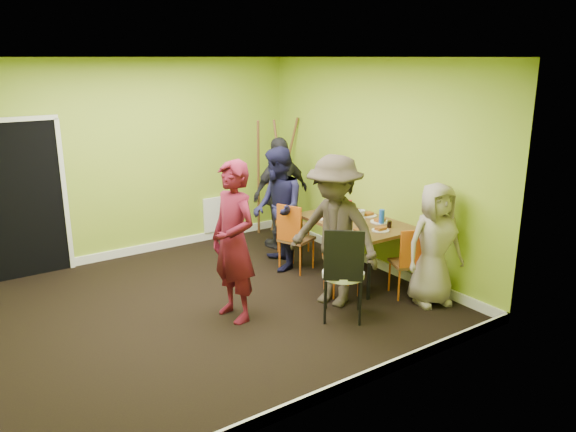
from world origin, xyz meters
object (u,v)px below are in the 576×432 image
chair_left_near (336,254)px  chair_left_far (293,234)px  person_standing (234,242)px  person_back_end (281,193)px  chair_back_end (286,206)px  easel (275,179)px  dining_table (356,225)px  chair_bentwood (343,270)px  person_front_end (435,244)px  orange_bottle (343,214)px  person_left_near (334,232)px  thermos (349,212)px  blue_bottle (382,217)px  person_left_far (278,209)px  chair_front_end (410,259)px

chair_left_near → chair_left_far: bearing=-161.7°
person_standing → person_back_end: (1.78, 1.74, -0.05)m
chair_back_end → easel: 0.73m
dining_table → person_standing: 1.95m
chair_bentwood → person_standing: (-0.93, 0.73, 0.29)m
chair_left_near → person_front_end: person_front_end is taller
orange_bottle → person_front_end: size_ratio=0.05×
dining_table → person_left_near: (-0.80, -0.52, 0.19)m
dining_table → thermos: bearing=141.3°
thermos → person_front_end: person_front_end is taller
chair_left_near → blue_bottle: 0.84m
easel → chair_left_near: bearing=-105.6°
person_left_far → person_standing: bearing=-29.5°
person_standing → person_back_end: size_ratio=1.06×
chair_front_end → easel: easel is taller
thermos → person_front_end: size_ratio=0.17×
orange_bottle → person_front_end: person_front_end is taller
orange_bottle → person_left_far: (-0.65, 0.58, 0.05)m
chair_left_far → person_left_near: person_left_near is taller
easel → dining_table: bearing=-91.5°
blue_bottle → person_left_near: size_ratio=0.11×
person_left_far → chair_left_near: bearing=25.5°
dining_table → person_front_end: person_front_end is taller
person_left_far → thermos: bearing=60.2°
chair_bentwood → orange_bottle: chair_bentwood is taller
dining_table → chair_back_end: (-0.17, 1.38, -0.02)m
easel → person_front_end: size_ratio=1.31×
person_front_end → easel: bearing=108.3°
dining_table → chair_back_end: size_ratio=1.57×
chair_bentwood → person_standing: size_ratio=0.61×
chair_left_far → person_left_near: (-0.20, -1.09, 0.35)m
chair_bentwood → orange_bottle: 1.53m
chair_front_end → orange_bottle: size_ratio=11.74×
chair_left_near → person_back_end: bearing=-175.4°
easel → person_back_end: 0.53m
blue_bottle → orange_bottle: 0.56m
chair_left_far → person_front_end: (0.76, -1.74, 0.19)m
person_back_end → person_front_end: 2.73m
chair_back_end → chair_bentwood: (-0.83, -2.31, -0.08)m
easel → blue_bottle: bearing=-87.1°
person_left_far → orange_bottle: bearing=69.5°
person_left_near → chair_front_end: bearing=45.0°
chair_left_far → chair_left_near: bearing=-21.8°
chair_left_near → person_left_near: bearing=-27.3°
chair_bentwood → thermos: size_ratio=4.43×
thermos → person_left_far: (-0.61, 0.76, -0.04)m
chair_bentwood → thermos: bearing=87.0°
chair_front_end → easel: size_ratio=0.46×
chair_front_end → blue_bottle: 0.73m
orange_bottle → person_left_far: person_left_far is taller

